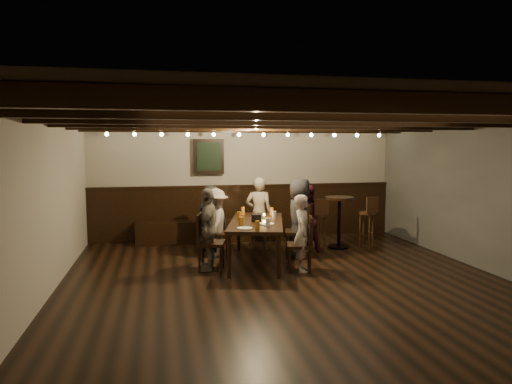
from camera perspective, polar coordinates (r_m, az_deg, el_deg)
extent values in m
plane|color=black|center=(6.63, 4.39, -11.61)|extent=(7.00, 7.00, 0.00)
plane|color=black|center=(6.33, 4.56, 9.57)|extent=(7.00, 7.00, 0.00)
plane|color=beige|center=(9.76, -1.28, 1.28)|extent=(6.50, 0.00, 6.50)
plane|color=#50504E|center=(7.92, 27.68, -0.51)|extent=(0.00, 7.00, 7.00)
plane|color=beige|center=(6.29, -25.26, -1.91)|extent=(0.00, 7.00, 7.00)
cube|color=black|center=(9.80, -1.23, -2.53)|extent=(6.50, 0.08, 1.10)
cube|color=black|center=(9.49, -5.71, -4.84)|extent=(3.00, 0.45, 0.45)
cube|color=black|center=(9.52, -5.94, 4.44)|extent=(0.62, 0.12, 0.72)
cube|color=black|center=(9.46, -5.89, 4.43)|extent=(0.50, 0.02, 0.58)
cube|color=black|center=(3.64, 17.72, 10.54)|extent=(6.50, 0.10, 0.16)
cube|color=black|center=(4.69, 10.64, 9.65)|extent=(6.50, 0.10, 0.16)
cube|color=black|center=(5.77, 6.20, 9.01)|extent=(6.50, 0.10, 0.16)
cube|color=black|center=(6.89, 3.19, 8.54)|extent=(6.50, 0.10, 0.16)
cube|color=black|center=(8.01, 1.02, 8.19)|extent=(6.50, 0.10, 0.16)
cube|color=black|center=(9.15, -0.61, 7.92)|extent=(6.50, 0.10, 0.16)
sphere|color=#FFE099|center=(9.00, -18.15, 6.89)|extent=(0.07, 0.07, 0.07)
sphere|color=#FFE099|center=(8.96, -9.31, 7.11)|extent=(0.07, 0.07, 0.07)
sphere|color=#FFE099|center=(9.12, -0.58, 7.17)|extent=(0.07, 0.07, 0.07)
sphere|color=#FFE099|center=(9.49, 7.65, 7.07)|extent=(0.07, 0.07, 0.07)
sphere|color=#FFE099|center=(10.03, 15.14, 6.86)|extent=(0.07, 0.07, 0.07)
cube|color=black|center=(7.67, 0.05, -3.86)|extent=(1.31, 2.07, 0.06)
cylinder|color=black|center=(6.89, -3.40, -8.06)|extent=(0.06, 0.06, 0.66)
cylinder|color=black|center=(8.64, -2.17, -5.17)|extent=(0.06, 0.06, 0.66)
cylinder|color=black|center=(6.86, 2.88, -8.13)|extent=(0.06, 0.06, 0.66)
cylinder|color=black|center=(8.61, 2.81, -5.21)|extent=(0.06, 0.06, 0.66)
cube|color=black|center=(8.22, -4.71, -5.22)|extent=(0.48, 0.48, 0.05)
cube|color=black|center=(8.20, -5.96, -3.57)|extent=(0.13, 0.39, 0.43)
cube|color=black|center=(7.34, -5.60, -6.41)|extent=(0.50, 0.50, 0.05)
cube|color=black|center=(7.32, -7.07, -4.45)|extent=(0.14, 0.41, 0.45)
cube|color=black|center=(8.16, 5.13, -5.01)|extent=(0.53, 0.53, 0.05)
cube|color=black|center=(8.12, 6.53, -3.18)|extent=(0.15, 0.43, 0.48)
cube|color=black|center=(7.29, 5.45, -6.67)|extent=(0.48, 0.48, 0.05)
cube|color=black|center=(7.25, 6.88, -4.81)|extent=(0.13, 0.39, 0.43)
imported|color=black|center=(8.65, -5.67, -3.23)|extent=(0.69, 0.53, 1.24)
imported|color=gray|center=(8.71, 0.35, -2.67)|extent=(0.57, 0.45, 1.38)
imported|color=#501B2A|center=(8.58, 6.34, -3.25)|extent=(0.71, 0.61, 1.26)
imported|color=gray|center=(8.19, -5.07, -3.81)|extent=(0.64, 0.88, 1.22)
imported|color=slate|center=(7.31, -6.00, -4.66)|extent=(0.50, 0.83, 1.31)
imported|color=#242426|center=(8.12, 5.50, -3.26)|extent=(0.60, 0.77, 1.40)
imported|color=#BCAB9F|center=(7.25, 5.86, -5.13)|extent=(0.39, 0.50, 1.22)
cylinder|color=#BF7219|center=(8.36, -1.66, -2.36)|extent=(0.07, 0.07, 0.14)
cylinder|color=#BF7219|center=(8.29, 1.98, -2.43)|extent=(0.07, 0.07, 0.14)
cylinder|color=#BF7219|center=(7.77, -2.13, -3.00)|extent=(0.07, 0.07, 0.14)
cylinder|color=silver|center=(7.84, 2.31, -2.92)|extent=(0.07, 0.07, 0.14)
cylinder|color=#BF7219|center=(7.22, -1.85, -3.69)|extent=(0.07, 0.07, 0.14)
cylinder|color=silver|center=(7.11, 1.48, -3.85)|extent=(0.07, 0.07, 0.14)
cylinder|color=#BF7219|center=(6.86, 0.19, -4.20)|extent=(0.07, 0.07, 0.14)
cylinder|color=white|center=(6.98, -1.42, -4.54)|extent=(0.24, 0.24, 0.01)
cylinder|color=white|center=(7.36, 1.36, -4.00)|extent=(0.24, 0.24, 0.01)
cube|color=black|center=(7.61, 0.04, -3.27)|extent=(0.15, 0.10, 0.12)
cylinder|color=beige|center=(7.95, 1.01, -3.12)|extent=(0.05, 0.05, 0.05)
cylinder|color=black|center=(9.07, 10.28, -6.75)|extent=(0.41, 0.41, 0.04)
cylinder|color=black|center=(8.97, 10.34, -3.84)|extent=(0.07, 0.07, 0.93)
cylinder|color=black|center=(8.91, 10.39, -0.76)|extent=(0.56, 0.56, 0.05)
cylinder|color=#3B2013|center=(8.58, 7.77, -2.85)|extent=(0.32, 0.32, 0.05)
cube|color=#3B2013|center=(8.42, 8.18, -1.87)|extent=(0.28, 0.04, 0.30)
cylinder|color=#3B2013|center=(9.01, 13.67, -2.55)|extent=(0.32, 0.32, 0.05)
cube|color=#3B2013|center=(8.87, 14.34, -1.60)|extent=(0.28, 0.11, 0.30)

